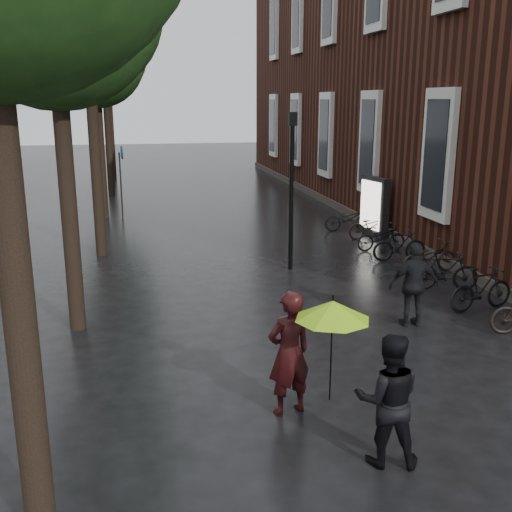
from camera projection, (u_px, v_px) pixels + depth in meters
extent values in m
cube|color=#38160F|center=(450.00, 63.00, 25.26)|extent=(10.00, 33.00, 12.00)
cube|color=silver|center=(439.00, 155.00, 16.51)|extent=(0.25, 1.60, 3.60)
cube|color=black|center=(436.00, 155.00, 16.49)|extent=(0.10, 1.20, 3.00)
cube|color=silver|center=(370.00, 143.00, 21.25)|extent=(0.25, 1.60, 3.60)
cube|color=black|center=(368.00, 143.00, 21.23)|extent=(0.10, 1.20, 3.00)
cube|color=silver|center=(326.00, 135.00, 25.99)|extent=(0.25, 1.60, 3.60)
cube|color=black|center=(324.00, 135.00, 25.97)|extent=(0.10, 1.20, 3.00)
cube|color=silver|center=(296.00, 130.00, 30.73)|extent=(0.25, 1.60, 3.60)
cube|color=black|center=(294.00, 130.00, 30.71)|extent=(0.10, 1.20, 3.00)
cube|color=silver|center=(298.00, 15.00, 29.34)|extent=(0.25, 1.60, 3.60)
cube|color=black|center=(296.00, 15.00, 29.32)|extent=(0.10, 1.20, 3.00)
cube|color=silver|center=(274.00, 126.00, 35.47)|extent=(0.25, 1.60, 3.60)
cube|color=black|center=(272.00, 126.00, 35.45)|extent=(0.10, 1.20, 3.00)
cube|color=silver|center=(275.00, 27.00, 34.08)|extent=(0.25, 1.60, 3.60)
cube|color=black|center=(273.00, 27.00, 34.06)|extent=(0.10, 1.20, 3.00)
cube|color=#3F3833|center=(335.00, 203.00, 25.80)|extent=(0.40, 33.00, 0.30)
cylinder|color=black|center=(21.00, 326.00, 5.85)|extent=(0.32, 0.32, 4.68)
cylinder|color=black|center=(70.00, 219.00, 11.54)|extent=(0.32, 0.32, 4.51)
cylinder|color=black|center=(96.00, 172.00, 17.21)|extent=(0.32, 0.32, 4.95)
cylinder|color=black|center=(101.00, 161.00, 22.94)|extent=(0.32, 0.32, 4.40)
cylinder|color=black|center=(109.00, 145.00, 28.60)|extent=(0.32, 0.32, 4.79)
cylinder|color=black|center=(112.00, 139.00, 34.31)|extent=(0.32, 0.32, 4.57)
imported|color=black|center=(289.00, 353.00, 8.63)|extent=(0.78, 0.62, 1.88)
imported|color=black|center=(388.00, 399.00, 7.43)|extent=(0.99, 0.86, 1.74)
cylinder|color=black|center=(331.00, 356.00, 8.00)|extent=(0.02, 0.02, 1.30)
cone|color=#9CE518|center=(333.00, 310.00, 7.84)|extent=(1.02, 1.02, 0.26)
cylinder|color=black|center=(333.00, 298.00, 7.80)|extent=(0.02, 0.02, 0.08)
imported|color=black|center=(414.00, 285.00, 12.05)|extent=(1.04, 0.48, 1.74)
imported|color=black|center=(482.00, 289.00, 13.03)|extent=(1.69, 0.72, 0.98)
imported|color=black|center=(445.00, 271.00, 14.43)|extent=(1.65, 0.79, 0.95)
imported|color=black|center=(429.00, 257.00, 15.87)|extent=(1.73, 0.83, 0.87)
imported|color=black|center=(399.00, 245.00, 17.04)|extent=(1.58, 0.55, 0.94)
imported|color=black|center=(381.00, 237.00, 18.26)|extent=(1.58, 0.61, 0.82)
imported|color=black|center=(372.00, 226.00, 19.80)|extent=(1.71, 0.73, 0.88)
imported|color=black|center=(348.00, 219.00, 20.99)|extent=(1.71, 0.66, 0.89)
cube|color=black|center=(375.00, 206.00, 20.20)|extent=(0.27, 1.31, 1.98)
cube|color=white|center=(371.00, 205.00, 20.16)|extent=(0.04, 1.10, 1.63)
cylinder|color=black|center=(291.00, 198.00, 15.86)|extent=(0.12, 0.12, 3.91)
cube|color=black|center=(293.00, 119.00, 15.34)|extent=(0.22, 0.22, 0.34)
sphere|color=#FFE5B2|center=(293.00, 119.00, 15.34)|extent=(0.18, 0.18, 0.18)
cylinder|color=#262628|center=(121.00, 186.00, 23.07)|extent=(0.06, 0.06, 2.54)
cylinder|color=#0D4994|center=(122.00, 152.00, 22.77)|extent=(0.03, 0.51, 0.51)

